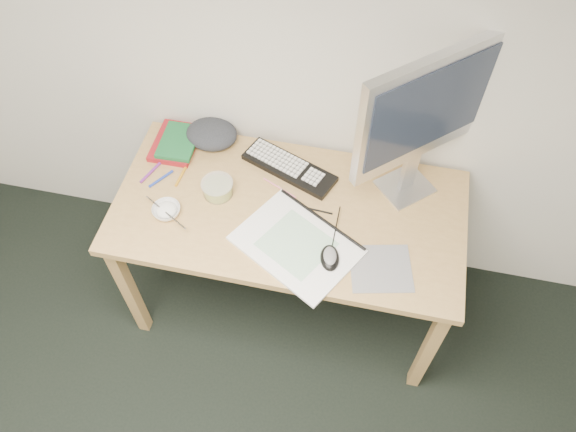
% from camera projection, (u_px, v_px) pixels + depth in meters
% --- Properties ---
extents(desk, '(1.40, 0.70, 0.75)m').
position_uv_depth(desk, '(289.00, 221.00, 2.30)').
color(desk, tan).
rests_on(desk, ground).
extents(mousepad, '(0.26, 0.25, 0.00)m').
position_uv_depth(mousepad, '(381.00, 268.00, 2.07)').
color(mousepad, gray).
rests_on(mousepad, desk).
extents(sketchpad, '(0.54, 0.49, 0.01)m').
position_uv_depth(sketchpad, '(296.00, 245.00, 2.13)').
color(sketchpad, white).
rests_on(sketchpad, desk).
extents(keyboard, '(0.42, 0.27, 0.02)m').
position_uv_depth(keyboard, '(289.00, 168.00, 2.34)').
color(keyboard, black).
rests_on(keyboard, desk).
extents(monitor, '(0.45, 0.42, 0.66)m').
position_uv_depth(monitor, '(425.00, 113.00, 1.96)').
color(monitor, silver).
rests_on(monitor, desk).
extents(mouse, '(0.09, 0.13, 0.04)m').
position_uv_depth(mouse, '(330.00, 256.00, 2.07)').
color(mouse, black).
rests_on(mouse, sketchpad).
extents(rice_bowl, '(0.13, 0.13, 0.03)m').
position_uv_depth(rice_bowl, '(167.00, 211.00, 2.21)').
color(rice_bowl, white).
rests_on(rice_bowl, desk).
extents(chopsticks, '(0.20, 0.13, 0.02)m').
position_uv_depth(chopsticks, '(166.00, 212.00, 2.18)').
color(chopsticks, silver).
rests_on(chopsticks, rice_bowl).
extents(fruit_tub, '(0.14, 0.14, 0.06)m').
position_uv_depth(fruit_tub, '(218.00, 188.00, 2.25)').
color(fruit_tub, '#E2CD4F').
rests_on(fruit_tub, desk).
extents(book_red, '(0.18, 0.24, 0.02)m').
position_uv_depth(book_red, '(176.00, 143.00, 2.42)').
color(book_red, maroon).
rests_on(book_red, desk).
extents(book_green, '(0.16, 0.21, 0.02)m').
position_uv_depth(book_green, '(179.00, 141.00, 2.40)').
color(book_green, '#175D2E').
rests_on(book_green, book_red).
extents(cloth_lump, '(0.21, 0.19, 0.08)m').
position_uv_depth(cloth_lump, '(212.00, 134.00, 2.42)').
color(cloth_lump, '#26282D').
rests_on(cloth_lump, desk).
extents(pencil_pink, '(0.15, 0.08, 0.01)m').
position_uv_depth(pencil_pink, '(280.00, 188.00, 2.29)').
color(pencil_pink, pink).
rests_on(pencil_pink, desk).
extents(pencil_tan, '(0.14, 0.12, 0.01)m').
position_uv_depth(pencil_tan, '(291.00, 199.00, 2.26)').
color(pencil_tan, tan).
rests_on(pencil_tan, desk).
extents(pencil_black, '(0.19, 0.02, 0.01)m').
position_uv_depth(pencil_black, '(310.00, 209.00, 2.23)').
color(pencil_black, black).
rests_on(pencil_black, desk).
extents(marker_blue, '(0.08, 0.11, 0.01)m').
position_uv_depth(marker_blue, '(161.00, 179.00, 2.32)').
color(marker_blue, '#1E35A4').
rests_on(marker_blue, desk).
extents(marker_orange, '(0.02, 0.12, 0.01)m').
position_uv_depth(marker_orange, '(181.00, 175.00, 2.33)').
color(marker_orange, orange).
rests_on(marker_orange, desk).
extents(marker_purple, '(0.06, 0.13, 0.01)m').
position_uv_depth(marker_purple, '(151.00, 172.00, 2.34)').
color(marker_purple, '#702383').
rests_on(marker_purple, desk).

